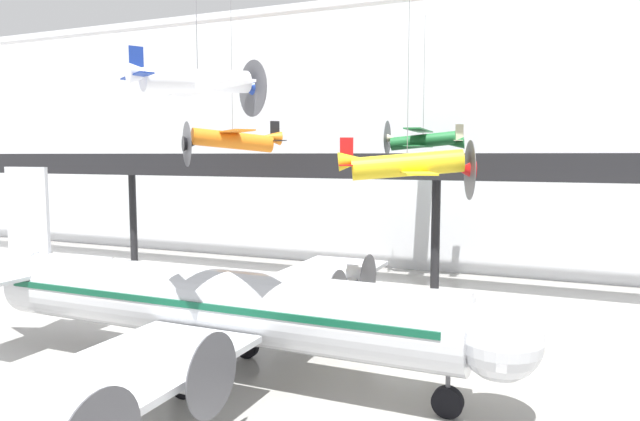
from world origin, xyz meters
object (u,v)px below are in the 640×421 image
Objects in this scene: suspended_plane_white_twin at (198,82)px; suspended_plane_orange_highwing at (233,140)px; airliner_silver_main at (210,305)px; suspended_plane_green_biplane at (423,140)px; suspended_plane_yellow_lowwing at (407,165)px.

suspended_plane_white_twin is 18.64m from suspended_plane_orange_highwing.
airliner_silver_main is at bearing 70.26° from suspended_plane_orange_highwing.
suspended_plane_orange_highwing is 1.07× the size of suspended_plane_green_biplane.
airliner_silver_main is 17.27m from suspended_plane_orange_highwing.
suspended_plane_white_twin is at bearing -134.86° from suspended_plane_yellow_lowwing.
suspended_plane_green_biplane is (-2.51, 14.92, 1.78)m from suspended_plane_yellow_lowwing.
suspended_plane_yellow_lowwing is (14.22, -4.69, -1.71)m from suspended_plane_orange_highwing.
suspended_plane_white_twin is at bearing 70.63° from suspended_plane_orange_highwing.
suspended_plane_green_biplane is (3.18, 26.71, -1.77)m from suspended_plane_white_twin.
airliner_silver_main is 2.89× the size of suspended_plane_orange_highwing.
suspended_plane_green_biplane reaches higher than suspended_plane_orange_highwing.
suspended_plane_orange_highwing is at bearing 36.35° from suspended_plane_green_biplane.
suspended_plane_white_twin is 26.96m from suspended_plane_green_biplane.
suspended_plane_green_biplane is (11.71, 10.23, 0.07)m from suspended_plane_orange_highwing.
suspended_plane_white_twin reaches higher than suspended_plane_green_biplane.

